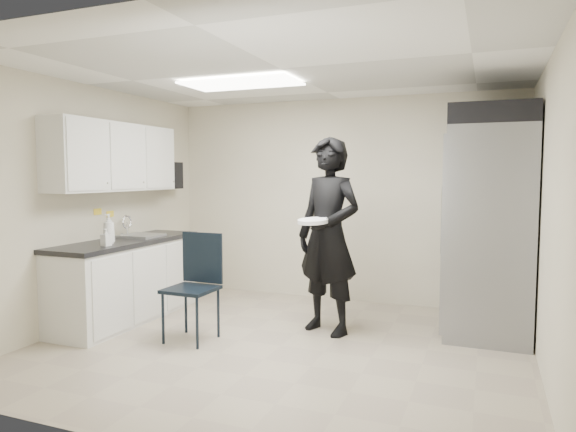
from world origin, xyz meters
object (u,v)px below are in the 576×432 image
at_px(lower_counter, 127,282).
at_px(commercial_fridge, 490,231).
at_px(man_tuxedo, 329,236).
at_px(folding_chair, 191,289).

relative_size(lower_counter, commercial_fridge, 0.90).
xyz_separation_m(commercial_fridge, man_tuxedo, (-1.54, -0.69, -0.04)).
relative_size(commercial_fridge, folding_chair, 2.06).
height_order(lower_counter, folding_chair, folding_chair).
bearing_deg(commercial_fridge, man_tuxedo, -155.92).
height_order(lower_counter, man_tuxedo, man_tuxedo).
distance_m(lower_counter, man_tuxedo, 2.35).
distance_m(commercial_fridge, folding_chair, 3.12).
bearing_deg(folding_chair, man_tuxedo, 34.41).
xyz_separation_m(lower_counter, man_tuxedo, (2.24, 0.39, 0.58)).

